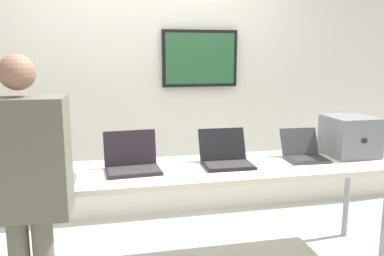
% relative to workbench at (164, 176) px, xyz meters
% --- Properties ---
extents(back_wall, '(8.00, 0.11, 2.77)m').
position_rel_workbench_xyz_m(back_wall, '(0.01, 1.13, 0.64)').
color(back_wall, silver).
rests_on(back_wall, ground).
extents(workbench, '(3.52, 0.70, 0.79)m').
position_rel_workbench_xyz_m(workbench, '(0.00, 0.00, 0.00)').
color(workbench, beige).
rests_on(workbench, ground).
extents(equipment_box, '(0.36, 0.38, 0.32)m').
position_rel_workbench_xyz_m(equipment_box, '(1.53, 0.08, 0.21)').
color(equipment_box, slate).
rests_on(equipment_box, workbench).
extents(laptop_station_1, '(0.38, 0.39, 0.24)m').
position_rel_workbench_xyz_m(laptop_station_1, '(-0.88, 0.05, 0.10)').
color(laptop_station_1, '#1F202C').
rests_on(laptop_station_1, workbench).
extents(laptop_station_2, '(0.39, 0.33, 0.27)m').
position_rel_workbench_xyz_m(laptop_station_2, '(-0.22, 0.02, 0.11)').
color(laptop_station_2, '#261E28').
rests_on(laptop_station_2, workbench).
extents(laptop_station_3, '(0.37, 0.36, 0.25)m').
position_rel_workbench_xyz_m(laptop_station_3, '(0.47, 0.03, 0.11)').
color(laptop_station_3, black).
rests_on(laptop_station_3, workbench).
extents(laptop_station_4, '(0.32, 0.33, 0.22)m').
position_rel_workbench_xyz_m(laptop_station_4, '(1.11, 0.05, 0.10)').
color(laptop_station_4, '#3A383F').
rests_on(laptop_station_4, workbench).
extents(person, '(0.45, 0.60, 1.61)m').
position_rel_workbench_xyz_m(person, '(-0.81, -0.62, 0.23)').
color(person, '#5D5B4D').
rests_on(person, ground).
extents(coffee_mug, '(0.08, 0.08, 0.09)m').
position_rel_workbench_xyz_m(coffee_mug, '(-1.02, -0.25, 0.09)').
color(coffee_mug, '#C74132').
rests_on(coffee_mug, workbench).
extents(paper_sheet, '(0.28, 0.34, 0.00)m').
position_rel_workbench_xyz_m(paper_sheet, '(-0.57, -0.17, 0.05)').
color(paper_sheet, white).
rests_on(paper_sheet, workbench).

